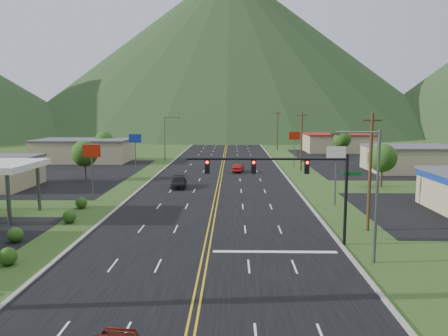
{
  "coord_description": "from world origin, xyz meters",
  "views": [
    {
      "loc": [
        1.93,
        -18.62,
        10.22
      ],
      "look_at": [
        1.05,
        24.59,
        4.5
      ],
      "focal_mm": 35.0,
      "sensor_mm": 36.0,
      "label": 1
    }
  ],
  "objects_px": {
    "streetlight_west": "(166,135)",
    "car_red_far": "(238,168)",
    "traffic_signal": "(293,176)",
    "car_dark_mid": "(179,183)",
    "streetlight_east": "(372,187)"
  },
  "relations": [
    {
      "from": "traffic_signal",
      "to": "car_red_far",
      "type": "distance_m",
      "value": 39.67
    },
    {
      "from": "streetlight_east",
      "to": "streetlight_west",
      "type": "relative_size",
      "value": 1.0
    },
    {
      "from": "car_red_far",
      "to": "traffic_signal",
      "type": "bearing_deg",
      "value": 104.41
    },
    {
      "from": "streetlight_west",
      "to": "car_dark_mid",
      "type": "distance_m",
      "value": 32.55
    },
    {
      "from": "traffic_signal",
      "to": "car_red_far",
      "type": "relative_size",
      "value": 3.16
    },
    {
      "from": "streetlight_west",
      "to": "car_red_far",
      "type": "relative_size",
      "value": 2.17
    },
    {
      "from": "streetlight_west",
      "to": "car_dark_mid",
      "type": "relative_size",
      "value": 1.87
    },
    {
      "from": "streetlight_west",
      "to": "car_dark_mid",
      "type": "height_order",
      "value": "streetlight_west"
    },
    {
      "from": "streetlight_east",
      "to": "car_red_far",
      "type": "relative_size",
      "value": 2.17
    },
    {
      "from": "streetlight_west",
      "to": "car_red_far",
      "type": "distance_m",
      "value": 22.64
    },
    {
      "from": "car_red_far",
      "to": "car_dark_mid",
      "type": "bearing_deg",
      "value": 70.43
    },
    {
      "from": "car_dark_mid",
      "to": "streetlight_west",
      "type": "bearing_deg",
      "value": 97.9
    },
    {
      "from": "streetlight_east",
      "to": "car_dark_mid",
      "type": "relative_size",
      "value": 1.87
    },
    {
      "from": "traffic_signal",
      "to": "car_dark_mid",
      "type": "xyz_separation_m",
      "value": [
        -11.74,
        24.42,
        -4.63
      ]
    },
    {
      "from": "streetlight_west",
      "to": "car_red_far",
      "type": "height_order",
      "value": "streetlight_west"
    }
  ]
}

